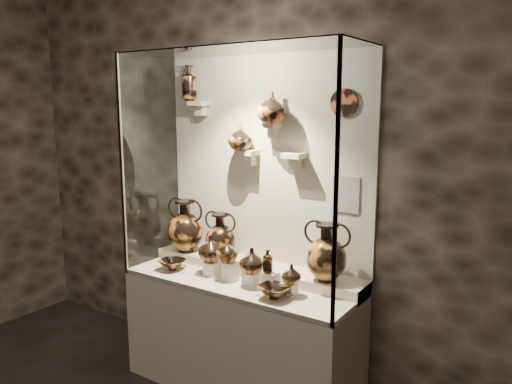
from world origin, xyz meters
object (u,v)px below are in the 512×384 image
amphora_right (326,252)px  jug_c (252,261)px  lekythos_small (268,260)px  ovoid_vase_b (272,107)px  lekythos_tall (189,81)px  jug_a (211,248)px  amphora_mid (221,235)px  ovoid_vase_a (240,137)px  amphora_left (186,226)px  kylix_right (274,291)px  kylix_left (172,264)px  jug_b (227,251)px  jug_e (292,274)px

amphora_right → jug_c: (-0.45, -0.20, -0.09)m
lekythos_small → ovoid_vase_b: ovoid_vase_b is taller
lekythos_tall → jug_a: bearing=-55.1°
amphora_mid → ovoid_vase_a: (0.15, 0.05, 0.74)m
amphora_left → lekythos_small: (0.88, -0.19, -0.07)m
jug_a → lekythos_tall: 1.29m
amphora_left → ovoid_vase_b: bearing=13.4°
amphora_right → kylix_right: bearing=-149.6°
amphora_right → ovoid_vase_a: (-0.73, 0.07, 0.72)m
amphora_right → kylix_left: size_ratio=1.58×
amphora_mid → ovoid_vase_a: bearing=12.9°
kylix_left → ovoid_vase_b: size_ratio=1.16×
amphora_mid → amphora_left: bearing=-179.4°
jug_b → ovoid_vase_b: bearing=30.2°
jug_b → lekythos_small: (0.34, -0.00, -0.00)m
ovoid_vase_a → lekythos_tall: bearing=153.9°
jug_c → lekythos_small: size_ratio=1.00×
amphora_left → jug_a: (0.38, -0.16, -0.08)m
amphora_left → amphora_right: size_ratio=1.06×
amphora_left → kylix_right: (1.00, -0.29, -0.23)m
amphora_mid → jug_e: (0.74, -0.22, -0.10)m
amphora_right → kylix_right: amphora_right is taller
jug_c → jug_e: jug_c is taller
jug_b → lekythos_small: bearing=-21.5°
ovoid_vase_a → ovoid_vase_b: bearing=-25.6°
kylix_right → lekythos_tall: 1.72m
lekythos_small → lekythos_tall: size_ratio=0.59×
jug_b → lekythos_small: size_ratio=0.92×
jug_a → jug_b: jug_b is taller
ovoid_vase_a → jug_b: bearing=-98.0°
jug_b → lekythos_tall: size_ratio=0.54×
kylix_left → ovoid_vase_a: ovoid_vase_a is taller
amphora_left → lekythos_small: size_ratio=2.34×
jug_b → ovoid_vase_a: bearing=83.8°
lekythos_small → jug_a: bearing=168.9°
amphora_right → ovoid_vase_b: 1.04m
amphora_left → lekythos_tall: bearing=107.8°
lekythos_tall → ovoid_vase_a: lekythos_tall is taller
ovoid_vase_a → kylix_left: bearing=-163.8°
amphora_right → kylix_right: size_ratio=1.51×
lekythos_small → ovoid_vase_a: 0.91m
kylix_left → lekythos_tall: 1.39m
kylix_right → ovoid_vase_b: bearing=109.3°
lekythos_small → ovoid_vase_a: ovoid_vase_a is taller
jug_c → ovoid_vase_a: bearing=121.0°
amphora_right → jug_a: amphora_right is taller
jug_e → kylix_right: bearing=-143.8°
ovoid_vase_a → amphora_mid: bearing=174.6°
jug_e → jug_b: bearing=160.5°
lekythos_small → kylix_left: (-0.80, -0.06, -0.16)m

